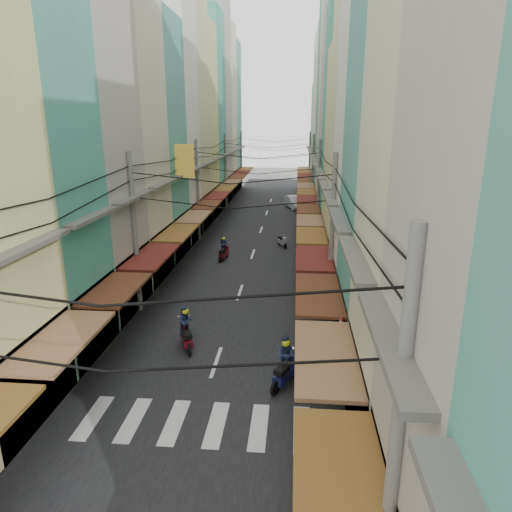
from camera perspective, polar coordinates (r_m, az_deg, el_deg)
The scene contains 15 objects.
ground at distance 21.16m, azimuth -4.05°, elevation -10.44°, with size 160.00×160.00×0.00m, color #62625D.
road at distance 39.90m, azimuth 0.42°, elevation 2.65°, with size 10.00×80.00×0.02m, color black.
sidewalk_left at distance 40.92m, azimuth -8.70°, elevation 2.84°, with size 3.00×80.00×0.06m, color slate.
sidewalk_right at distance 39.91m, azimuth 9.77°, elevation 2.44°, with size 3.00×80.00×0.06m, color slate.
crosswalk at distance 16.12m, azimuth -7.58°, elevation -19.99°, with size 7.55×2.40×0.01m.
building_row_left at distance 36.86m, azimuth -12.91°, elevation 16.44°, with size 7.80×67.67×23.70m.
building_row_right at distance 35.38m, azimuth 13.36°, elevation 15.83°, with size 7.80×68.98×22.59m.
utility_poles at distance 33.90m, azimuth -0.26°, elevation 11.47°, with size 10.20×66.13×8.20m.
white_car at distance 52.48m, azimuth 4.85°, elevation 5.95°, with size 5.00×1.96×1.77m, color silver.
bicycle at distance 18.51m, azimuth 13.21°, elevation -15.13°, with size 0.60×1.61×1.11m, color black.
moving_scooters at distance 23.75m, azimuth -2.40°, elevation -5.76°, with size 5.38×21.64×1.99m.
parked_scooters at distance 17.82m, azimuth 8.26°, elevation -14.45°, with size 12.85×12.39×0.98m.
pedestrians at distance 23.95m, azimuth -13.18°, elevation -4.88°, with size 12.80×23.45×2.17m.
market_umbrella at distance 13.84m, azimuth 22.35°, elevation -17.17°, with size 2.35×2.35×2.48m.
traffic_sign at distance 16.47m, azimuth 10.47°, elevation -10.18°, with size 0.10×0.67×3.08m.
Camera 1 is at (3.12, -18.61, 9.58)m, focal length 32.00 mm.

